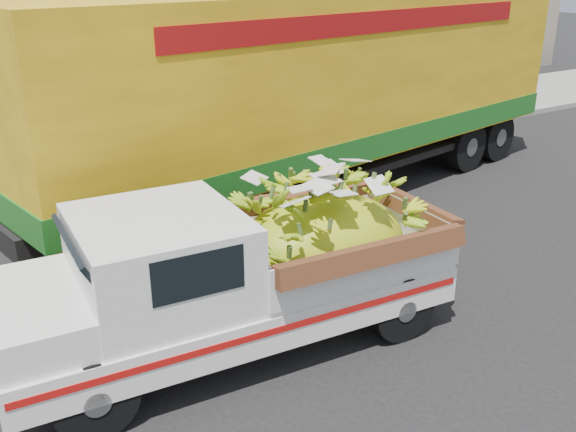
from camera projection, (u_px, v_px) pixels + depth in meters
ground at (326, 295)px, 8.81m from camera, size 100.00×100.00×0.00m
curb at (162, 178)px, 13.35m from camera, size 60.00×0.25×0.15m
sidewalk at (127, 155)px, 14.99m from camera, size 60.00×4.00×0.14m
pickup_truck at (262, 265)px, 7.48m from camera, size 5.30×2.28×1.81m
semi_trailer at (322, 87)px, 11.84m from camera, size 12.08×4.49×3.80m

